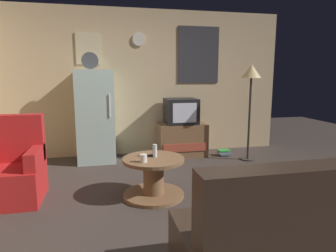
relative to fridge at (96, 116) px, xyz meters
The scene contains 13 objects.
ground_plane 2.35m from the fridge, 69.18° to the right, with size 12.00×12.00×0.00m, color #3D332D.
wall_with_art 1.02m from the fridge, 25.04° to the left, with size 5.20×0.12×2.55m.
fridge is the anchor object (origin of this frame).
tv_stand 1.54m from the fridge, ahead, with size 0.84×0.53×0.57m.
crt_tv 1.45m from the fridge, ahead, with size 0.54×0.51×0.44m.
standing_lamp 2.61m from the fridge, 11.22° to the right, with size 0.32×0.32×1.59m.
coffee_table 1.88m from the fridge, 68.24° to the right, with size 0.72×0.72×0.47m.
wine_glass 1.79m from the fridge, 66.98° to the right, with size 0.05×0.05×0.15m, color silver.
mug_ceramic_white 1.92m from the fridge, 73.67° to the right, with size 0.08×0.08×0.09m, color silver.
remote_control 1.75m from the fridge, 68.59° to the right, with size 0.15×0.04×0.02m, color black.
armchair 1.74m from the fridge, 123.36° to the right, with size 0.68×0.68×0.96m.
couch 3.68m from the fridge, 66.94° to the right, with size 1.70×0.80×0.92m.
book_stack 2.31m from the fridge, ahead, with size 0.22×0.17×0.11m.
Camera 1 is at (-0.67, -2.92, 1.42)m, focal length 31.94 mm.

